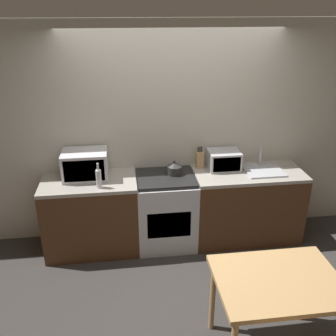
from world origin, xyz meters
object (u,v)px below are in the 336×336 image
at_px(stove_range, 166,210).
at_px(dining_table, 277,289).
at_px(microwave, 85,165).
at_px(bottle, 99,178).
at_px(kettle, 174,168).
at_px(toaster_oven, 224,160).

height_order(stove_range, dining_table, stove_range).
bearing_deg(microwave, stove_range, -6.44).
bearing_deg(microwave, bottle, -61.17).
bearing_deg(microwave, kettle, -2.45).
xyz_separation_m(bottle, toaster_oven, (1.47, 0.33, 0.00)).
xyz_separation_m(stove_range, bottle, (-0.75, -0.19, 0.56)).
height_order(kettle, dining_table, kettle).
xyz_separation_m(toaster_oven, dining_table, (-0.04, -1.85, -0.33)).
xyz_separation_m(stove_range, toaster_oven, (0.72, 0.14, 0.56)).
bearing_deg(bottle, microwave, 118.83).
bearing_deg(toaster_oven, stove_range, -169.15).
relative_size(bottle, dining_table, 0.29).
bearing_deg(toaster_oven, dining_table, -91.39).
distance_m(stove_range, microwave, 1.10).
bearing_deg(stove_range, toaster_oven, 10.85).
bearing_deg(kettle, dining_table, -72.20).
relative_size(kettle, microwave, 0.34).
distance_m(kettle, toaster_oven, 0.62).
bearing_deg(dining_table, kettle, 107.80).
xyz_separation_m(stove_range, microwave, (-0.91, 0.10, 0.61)).
bearing_deg(stove_range, bottle, -165.99).
bearing_deg(dining_table, stove_range, 111.54).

